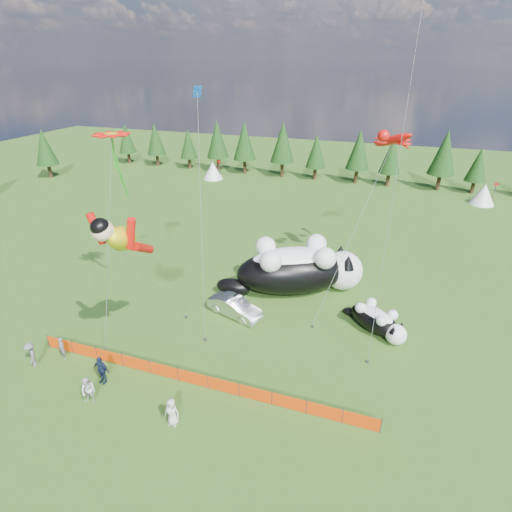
# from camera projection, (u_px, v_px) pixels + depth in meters

# --- Properties ---
(ground) EXTENTS (160.00, 160.00, 0.00)m
(ground) POSITION_uv_depth(u_px,v_px,m) (214.00, 354.00, 26.95)
(ground) COLOR #143B0A
(ground) RESTS_ON ground
(safety_fence) EXTENTS (22.06, 0.06, 1.10)m
(safety_fence) POSITION_uv_depth(u_px,v_px,m) (193.00, 378.00, 24.18)
(safety_fence) COLOR #262626
(safety_fence) RESTS_ON ground
(tree_line) EXTENTS (90.00, 4.00, 8.00)m
(tree_line) POSITION_uv_depth(u_px,v_px,m) (329.00, 156.00, 63.34)
(tree_line) COLOR black
(tree_line) RESTS_ON ground
(festival_tents) EXTENTS (50.00, 3.20, 2.80)m
(festival_tents) POSITION_uv_depth(u_px,v_px,m) (398.00, 187.00, 57.10)
(festival_tents) COLOR white
(festival_tents) RESTS_ON ground
(cat_large) EXTENTS (11.77, 8.06, 4.54)m
(cat_large) POSITION_uv_depth(u_px,v_px,m) (299.00, 268.00, 33.34)
(cat_large) COLOR black
(cat_large) RESTS_ON ground
(cat_small) EXTENTS (4.76, 4.00, 1.99)m
(cat_small) POSITION_uv_depth(u_px,v_px,m) (377.00, 320.00, 28.77)
(cat_small) COLOR black
(cat_small) RESTS_ON ground
(car) EXTENTS (4.69, 2.82, 1.46)m
(car) POSITION_uv_depth(u_px,v_px,m) (235.00, 307.00, 30.70)
(car) COLOR silver
(car) RESTS_ON ground
(spectator_a) EXTENTS (0.68, 0.54, 1.62)m
(spectator_a) POSITION_uv_depth(u_px,v_px,m) (62.00, 348.00, 26.19)
(spectator_a) COLOR #5E5D62
(spectator_a) RESTS_ON ground
(spectator_b) EXTENTS (0.94, 0.63, 1.80)m
(spectator_b) POSITION_uv_depth(u_px,v_px,m) (88.00, 391.00, 22.72)
(spectator_b) COLOR beige
(spectator_b) RESTS_ON ground
(spectator_c) EXTENTS (1.15, 0.65, 1.91)m
(spectator_c) POSITION_uv_depth(u_px,v_px,m) (101.00, 370.00, 24.19)
(spectator_c) COLOR #141E38
(spectator_c) RESTS_ON ground
(spectator_d) EXTENTS (1.23, 1.19, 1.75)m
(spectator_d) POSITION_uv_depth(u_px,v_px,m) (31.00, 355.00, 25.53)
(spectator_d) COLOR #5E5D62
(spectator_d) RESTS_ON ground
(spectator_e) EXTENTS (0.87, 0.59, 1.73)m
(spectator_e) POSITION_uv_depth(u_px,v_px,m) (172.00, 412.00, 21.40)
(spectator_e) COLOR beige
(spectator_e) RESTS_ON ground
(superhero_kite) EXTENTS (5.66, 8.58, 11.80)m
(superhero_kite) POSITION_uv_depth(u_px,v_px,m) (122.00, 239.00, 21.99)
(superhero_kite) COLOR #DDC20B
(superhero_kite) RESTS_ON ground
(gecko_kite) EXTENTS (6.78, 12.76, 15.76)m
(gecko_kite) POSITION_uv_depth(u_px,v_px,m) (393.00, 140.00, 31.22)
(gecko_kite) COLOR red
(gecko_kite) RESTS_ON ground
(flower_kite) EXTENTS (3.25, 6.76, 14.33)m
(flower_kite) POSITION_uv_depth(u_px,v_px,m) (111.00, 137.00, 25.48)
(flower_kite) COLOR red
(flower_kite) RESTS_ON ground
(diamond_kite_a) EXTENTS (3.15, 6.90, 17.21)m
(diamond_kite_a) POSITION_uv_depth(u_px,v_px,m) (197.00, 103.00, 27.35)
(diamond_kite_a) COLOR #0B4BAD
(diamond_kite_a) RESTS_ON ground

